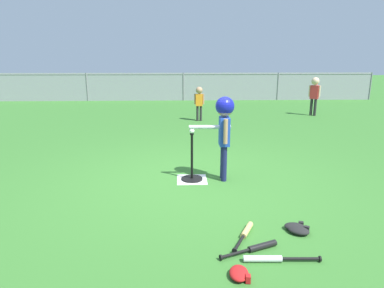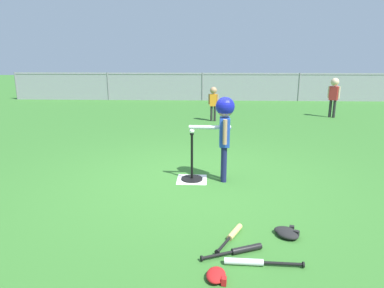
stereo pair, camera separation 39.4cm
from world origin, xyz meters
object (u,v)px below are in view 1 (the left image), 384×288
batter_child (224,121)px  glove_by_plate (295,227)px  batting_tee (192,172)px  glove_near_bats (239,273)px  spare_bat_silver (271,259)px  fielder_near_left (199,99)px  fielder_deep_center (315,91)px  baseball_on_tee (192,131)px  spare_bat_wood (245,233)px  glove_tossed_aside (299,230)px  spare_bat_black (257,248)px

batter_child → glove_by_plate: size_ratio=4.87×
batting_tee → glove_near_bats: size_ratio=2.94×
spare_bat_silver → fielder_near_left: bearing=92.0°
batting_tee → fielder_deep_center: 6.90m
batting_tee → baseball_on_tee: size_ratio=9.57×
spare_bat_wood → glove_tossed_aside: size_ratio=1.99×
batting_tee → fielder_deep_center: bearing=54.5°
baseball_on_tee → glove_tossed_aside: bearing=-57.3°
spare_bat_silver → glove_tossed_aside: 0.65m
spare_bat_black → glove_near_bats: size_ratio=2.44×
baseball_on_tee → glove_by_plate: baseball_on_tee is taller
fielder_near_left → glove_by_plate: 6.44m
glove_near_bats → fielder_deep_center: bearing=65.1°
fielder_deep_center → spare_bat_silver: bearing=-113.6°
spare_bat_silver → glove_by_plate: (0.41, 0.56, 0.01)m
glove_by_plate → glove_tossed_aside: size_ratio=0.93×
spare_bat_wood → glove_tossed_aside: (0.56, 0.02, 0.01)m
glove_tossed_aside → glove_near_bats: bearing=-136.9°
fielder_near_left → spare_bat_wood: 6.50m
batter_child → fielder_deep_center: (3.53, 5.60, -0.12)m
spare_bat_black → fielder_near_left: bearing=91.3°
batting_tee → spare_bat_wood: batting_tee is taller
fielder_near_left → glove_near_bats: bearing=-90.6°
fielder_deep_center → glove_near_bats: fielder_deep_center is taller
batting_tee → fielder_near_left: 4.87m
batter_child → spare_bat_wood: size_ratio=2.28×
spare_bat_silver → spare_bat_black: same height
spare_bat_wood → glove_near_bats: 0.70m
baseball_on_tee → glove_tossed_aside: size_ratio=0.27×
spare_bat_wood → baseball_on_tee: bearing=106.4°
batting_tee → spare_bat_wood: (0.49, -1.65, -0.08)m
fielder_near_left → spare_bat_black: size_ratio=1.65×
spare_bat_black → glove_tossed_aside: (0.51, 0.30, 0.01)m
spare_bat_wood → glove_tossed_aside: 0.56m
spare_bat_black → glove_near_bats: (-0.23, -0.39, 0.01)m
fielder_deep_center → glove_by_plate: fielder_deep_center is taller
batting_tee → spare_bat_silver: batting_tee is taller
batter_child → spare_bat_silver: size_ratio=1.78×
fielder_near_left → glove_tossed_aside: bearing=-84.1°
spare_bat_wood → glove_tossed_aside: glove_tossed_aside is taller
glove_near_bats → glove_tossed_aside: bearing=43.1°
fielder_deep_center → spare_bat_wood: bearing=-115.8°
spare_bat_silver → spare_bat_wood: same height
batting_tee → glove_tossed_aside: (1.05, -1.63, -0.08)m
baseball_on_tee → spare_bat_black: baseball_on_tee is taller
fielder_deep_center → glove_tossed_aside: bearing=-112.2°
batting_tee → glove_near_bats: 2.35m
spare_bat_wood → glove_near_bats: glove_near_bats is taller
batting_tee → spare_bat_black: (0.54, -1.93, -0.08)m
batter_child → glove_by_plate: bearing=-69.7°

